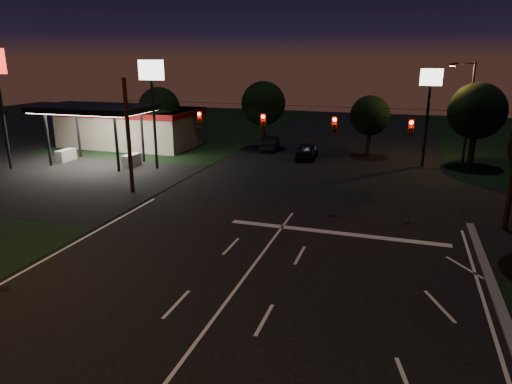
% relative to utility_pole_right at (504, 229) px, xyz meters
% --- Properties ---
extents(ground, '(140.00, 140.00, 0.00)m').
position_rel_utility_pole_right_xyz_m(ground, '(-12.00, -15.00, 0.00)').
color(ground, black).
rests_on(ground, ground).
extents(cross_street_left, '(20.00, 16.00, 0.02)m').
position_rel_utility_pole_right_xyz_m(cross_street_left, '(-32.00, 1.00, 0.00)').
color(cross_street_left, black).
rests_on(cross_street_left, ground).
extents(stop_bar, '(12.00, 0.50, 0.01)m').
position_rel_utility_pole_right_xyz_m(stop_bar, '(-9.00, -3.50, 0.01)').
color(stop_bar, silver).
rests_on(stop_bar, ground).
extents(utility_pole_right, '(0.30, 0.30, 9.00)m').
position_rel_utility_pole_right_xyz_m(utility_pole_right, '(0.00, 0.00, 0.00)').
color(utility_pole_right, black).
rests_on(utility_pole_right, ground).
extents(utility_pole_left, '(0.28, 0.28, 8.00)m').
position_rel_utility_pole_right_xyz_m(utility_pole_left, '(-24.00, 0.00, 0.00)').
color(utility_pole_left, black).
rests_on(utility_pole_left, ground).
extents(signal_span, '(24.00, 0.40, 1.56)m').
position_rel_utility_pole_right_xyz_m(signal_span, '(-12.00, -0.04, 5.50)').
color(signal_span, black).
rests_on(signal_span, ground).
extents(gas_station, '(14.20, 16.10, 5.25)m').
position_rel_utility_pole_right_xyz_m(gas_station, '(-33.86, 15.39, 2.38)').
color(gas_station, gray).
rests_on(gas_station, ground).
extents(pole_sign_left_near, '(2.20, 0.30, 9.10)m').
position_rel_utility_pole_right_xyz_m(pole_sign_left_near, '(-26.00, 7.00, 6.98)').
color(pole_sign_left_near, black).
rests_on(pole_sign_left_near, ground).
extents(pole_sign_right, '(1.80, 0.30, 8.40)m').
position_rel_utility_pole_right_xyz_m(pole_sign_right, '(-4.00, 15.00, 6.24)').
color(pole_sign_right, black).
rests_on(pole_sign_right, ground).
extents(street_light_right_far, '(2.20, 0.35, 9.00)m').
position_rel_utility_pole_right_xyz_m(street_light_right_far, '(-0.76, 17.00, 5.24)').
color(street_light_right_far, black).
rests_on(street_light_right_far, ground).
extents(tree_far_a, '(4.20, 4.20, 6.42)m').
position_rel_utility_pole_right_xyz_m(tree_far_a, '(-29.98, 15.12, 4.26)').
color(tree_far_a, black).
rests_on(tree_far_a, ground).
extents(tree_far_b, '(4.60, 4.60, 6.98)m').
position_rel_utility_pole_right_xyz_m(tree_far_b, '(-19.98, 19.13, 4.61)').
color(tree_far_b, black).
rests_on(tree_far_b, ground).
extents(tree_far_c, '(3.80, 3.80, 5.86)m').
position_rel_utility_pole_right_xyz_m(tree_far_c, '(-8.98, 18.10, 3.90)').
color(tree_far_c, black).
rests_on(tree_far_c, ground).
extents(tree_far_d, '(4.80, 4.80, 7.30)m').
position_rel_utility_pole_right_xyz_m(tree_far_d, '(0.02, 16.13, 4.83)').
color(tree_far_d, black).
rests_on(tree_far_d, ground).
extents(car_oncoming_a, '(2.16, 4.69, 1.56)m').
position_rel_utility_pole_right_xyz_m(car_oncoming_a, '(-14.47, 15.07, 0.78)').
color(car_oncoming_a, black).
rests_on(car_oncoming_a, ground).
extents(car_oncoming_b, '(2.13, 4.61, 1.47)m').
position_rel_utility_pole_right_xyz_m(car_oncoming_b, '(-18.95, 18.15, 0.73)').
color(car_oncoming_b, black).
rests_on(car_oncoming_b, ground).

